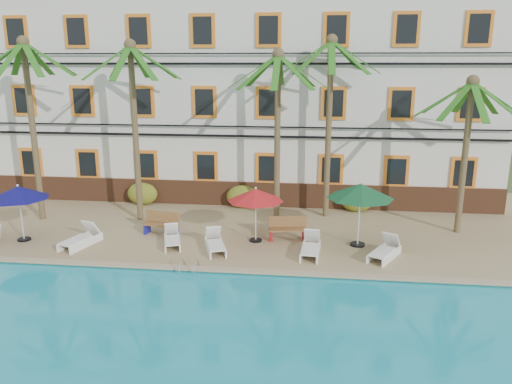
# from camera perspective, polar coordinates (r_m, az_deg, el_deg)

# --- Properties ---
(ground) EXTENTS (100.00, 100.00, 0.00)m
(ground) POSITION_cam_1_polar(r_m,az_deg,el_deg) (18.13, -5.56, -8.40)
(ground) COLOR #384C23
(ground) RESTS_ON ground
(pool_deck) EXTENTS (30.00, 12.00, 0.25)m
(pool_deck) POSITION_cam_1_polar(r_m,az_deg,el_deg) (22.69, -2.93, -3.21)
(pool_deck) COLOR tan
(pool_deck) RESTS_ON ground
(pool_coping) EXTENTS (30.00, 0.35, 0.06)m
(pool_coping) POSITION_cam_1_polar(r_m,az_deg,el_deg) (17.22, -6.22, -8.70)
(pool_coping) COLOR tan
(pool_coping) RESTS_ON pool_deck
(hotel_building) EXTENTS (25.40, 6.44, 10.22)m
(hotel_building) POSITION_cam_1_polar(r_m,az_deg,el_deg) (26.58, -1.27, 10.97)
(hotel_building) COLOR silver
(hotel_building) RESTS_ON pool_deck
(palm_a) EXTENTS (4.20, 4.20, 7.88)m
(palm_a) POSITION_cam_1_polar(r_m,az_deg,el_deg) (23.51, -24.41, 9.05)
(palm_a) COLOR brown
(palm_a) RESTS_ON pool_deck
(palm_b) EXTENTS (4.20, 4.20, 7.76)m
(palm_b) POSITION_cam_1_polar(r_m,az_deg,el_deg) (22.02, -13.80, 9.43)
(palm_b) COLOR brown
(palm_b) RESTS_ON pool_deck
(palm_c) EXTENTS (4.20, 4.20, 7.39)m
(palm_c) POSITION_cam_1_polar(r_m,az_deg,el_deg) (21.43, 2.48, 9.13)
(palm_c) COLOR brown
(palm_c) RESTS_ON pool_deck
(palm_d) EXTENTS (4.20, 4.20, 7.97)m
(palm_d) POSITION_cam_1_polar(r_m,az_deg,el_deg) (22.11, 8.40, 10.03)
(palm_d) COLOR brown
(palm_d) RESTS_ON pool_deck
(palm_e) EXTENTS (4.20, 4.20, 6.36)m
(palm_e) POSITION_cam_1_polar(r_m,az_deg,el_deg) (21.44, 23.01, 6.34)
(palm_e) COLOR brown
(palm_e) RESTS_ON pool_deck
(shrub_left) EXTENTS (1.50, 0.90, 1.10)m
(shrub_left) POSITION_cam_1_polar(r_m,az_deg,el_deg) (25.14, -12.84, -0.18)
(shrub_left) COLOR #255919
(shrub_left) RESTS_ON pool_deck
(shrub_mid) EXTENTS (1.50, 0.90, 1.10)m
(shrub_mid) POSITION_cam_1_polar(r_m,az_deg,el_deg) (23.97, -1.60, -0.54)
(shrub_mid) COLOR #255919
(shrub_mid) RESTS_ON pool_deck
(shrub_right) EXTENTS (1.50, 0.90, 1.10)m
(shrub_right) POSITION_cam_1_polar(r_m,az_deg,el_deg) (23.82, 11.47, -0.92)
(shrub_right) COLOR #255919
(shrub_right) RESTS_ON pool_deck
(umbrella_blue) EXTENTS (2.27, 2.27, 2.28)m
(umbrella_blue) POSITION_cam_1_polar(r_m,az_deg,el_deg) (21.29, -25.51, -0.08)
(umbrella_blue) COLOR black
(umbrella_blue) RESTS_ON pool_deck
(umbrella_red) EXTENTS (2.19, 2.19, 2.20)m
(umbrella_red) POSITION_cam_1_polar(r_m,az_deg,el_deg) (19.14, -0.04, -0.37)
(umbrella_red) COLOR black
(umbrella_red) RESTS_ON pool_deck
(umbrella_green) EXTENTS (2.52, 2.52, 2.52)m
(umbrella_green) POSITION_cam_1_polar(r_m,az_deg,el_deg) (19.00, 11.84, 0.08)
(umbrella_green) COLOR black
(umbrella_green) RESTS_ON pool_deck
(lounger_b) EXTENTS (1.13, 1.93, 0.86)m
(lounger_b) POSITION_cam_1_polar(r_m,az_deg,el_deg) (20.29, -19.37, -5.04)
(lounger_b) COLOR white
(lounger_b) RESTS_ON pool_deck
(lounger_c) EXTENTS (1.05, 1.74, 0.77)m
(lounger_c) POSITION_cam_1_polar(r_m,az_deg,el_deg) (19.47, -9.57, -5.30)
(lounger_c) COLOR white
(lounger_c) RESTS_ON pool_deck
(lounger_d) EXTENTS (1.14, 1.84, 0.82)m
(lounger_d) POSITION_cam_1_polar(r_m,az_deg,el_deg) (18.74, -4.70, -5.90)
(lounger_d) COLOR white
(lounger_d) RESTS_ON pool_deck
(lounger_e) EXTENTS (0.76, 1.83, 0.84)m
(lounger_e) POSITION_cam_1_polar(r_m,az_deg,el_deg) (18.40, 6.26, -6.31)
(lounger_e) COLOR white
(lounger_e) RESTS_ON pool_deck
(lounger_f) EXTENTS (1.40, 1.84, 0.83)m
(lounger_f) POSITION_cam_1_polar(r_m,az_deg,el_deg) (18.57, 14.51, -6.51)
(lounger_f) COLOR white
(lounger_f) RESTS_ON pool_deck
(bench_left) EXTENTS (1.56, 0.75, 0.93)m
(bench_left) POSITION_cam_1_polar(r_m,az_deg,el_deg) (20.68, -10.70, -3.52)
(bench_left) COLOR olive
(bench_left) RESTS_ON pool_deck
(bench_right) EXTENTS (1.56, 0.72, 0.93)m
(bench_right) POSITION_cam_1_polar(r_m,az_deg,el_deg) (19.79, 3.58, -4.12)
(bench_right) COLOR olive
(bench_right) RESTS_ON pool_deck
(pool_ladder) EXTENTS (0.54, 0.74, 0.74)m
(pool_ladder) POSITION_cam_1_polar(r_m,az_deg,el_deg) (17.23, -7.64, -8.83)
(pool_ladder) COLOR silver
(pool_ladder) RESTS_ON ground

